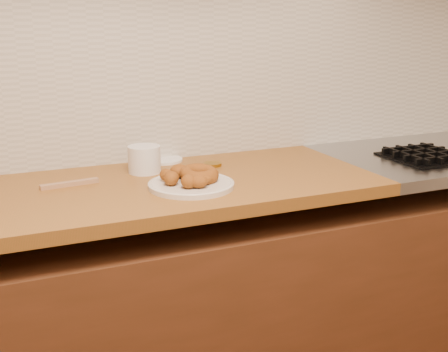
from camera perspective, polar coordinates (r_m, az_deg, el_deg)
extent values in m
cube|color=tan|center=(2.06, -4.27, 14.34)|extent=(4.00, 0.02, 2.70)
cube|color=#582D18|center=(2.04, -0.79, -14.02)|extent=(3.60, 0.60, 0.77)
cube|color=brown|center=(1.72, -21.37, -2.89)|extent=(2.30, 0.62, 0.04)
cube|color=beige|center=(2.06, -4.08, 10.16)|extent=(3.60, 0.02, 0.60)
cube|color=black|center=(2.20, 19.68, 1.77)|extent=(0.26, 0.26, 0.01)
cube|color=black|center=(2.14, 17.93, 1.96)|extent=(0.01, 0.24, 0.02)
cube|color=black|center=(2.13, 21.33, 1.62)|extent=(0.24, 0.01, 0.02)
cube|color=black|center=(2.17, 19.13, 2.09)|extent=(0.01, 0.24, 0.02)
cube|color=black|center=(2.17, 20.25, 1.98)|extent=(0.24, 0.01, 0.02)
cube|color=black|center=(2.22, 20.29, 2.21)|extent=(0.01, 0.24, 0.02)
cube|color=black|center=(2.22, 19.20, 2.32)|extent=(0.24, 0.01, 0.02)
cube|color=black|center=(2.26, 21.41, 2.33)|extent=(0.01, 0.24, 0.02)
cube|color=black|center=(2.26, 18.19, 2.65)|extent=(0.24, 0.01, 0.02)
cylinder|color=beige|center=(1.71, -3.34, -0.91)|extent=(0.26, 0.26, 0.02)
torus|color=brown|center=(1.72, -2.55, 0.20)|extent=(0.17, 0.17, 0.05)
ellipsoid|color=brown|center=(1.73, -5.88, 0.09)|extent=(0.05, 0.06, 0.04)
ellipsoid|color=brown|center=(1.68, -5.38, -0.22)|extent=(0.07, 0.07, 0.04)
ellipsoid|color=brown|center=(1.65, -3.63, -0.56)|extent=(0.05, 0.05, 0.04)
ellipsoid|color=brown|center=(1.65, -2.64, -0.54)|extent=(0.08, 0.08, 0.04)
ellipsoid|color=brown|center=(1.76, -4.56, 0.50)|extent=(0.08, 0.08, 0.04)
ellipsoid|color=brown|center=(1.69, -2.20, -0.32)|extent=(0.07, 0.07, 0.03)
cylinder|color=silver|center=(1.89, -8.09, 1.70)|extent=(0.12, 0.12, 0.09)
cylinder|color=white|center=(2.04, -6.21, 1.64)|extent=(0.17, 0.17, 0.01)
cylinder|color=#9F7719|center=(1.96, -1.16, 1.20)|extent=(0.08, 0.08, 0.01)
cube|color=#A07450|center=(1.79, -15.42, -0.77)|extent=(0.18, 0.04, 0.01)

